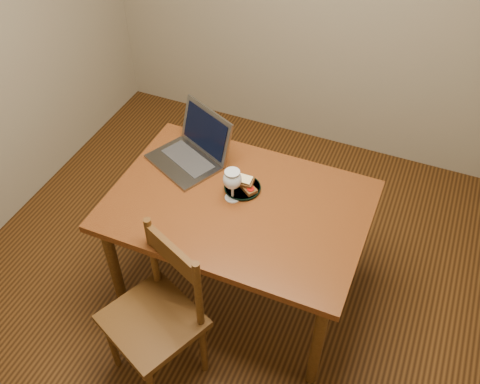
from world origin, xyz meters
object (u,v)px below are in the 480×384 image
at_px(milk_glass, 232,185).
at_px(laptop, 194,148).
at_px(plate, 242,188).
at_px(table, 238,215).
at_px(chair, 155,312).

relative_size(milk_glass, laptop, 0.38).
bearing_deg(plate, laptop, 159.44).
height_order(plate, milk_glass, milk_glass).
relative_size(plate, laptop, 0.40).
distance_m(table, laptop, 0.46).
bearing_deg(plate, milk_glass, -104.66).
xyz_separation_m(table, milk_glass, (-0.04, 0.02, 0.18)).
distance_m(chair, milk_glass, 0.72).
xyz_separation_m(chair, plate, (0.16, 0.69, 0.26)).
bearing_deg(chair, laptop, 126.38).
xyz_separation_m(plate, laptop, (-0.34, 0.13, 0.06)).
height_order(chair, laptop, laptop).
height_order(table, plate, plate).
relative_size(table, laptop, 2.70).
distance_m(table, milk_glass, 0.18).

